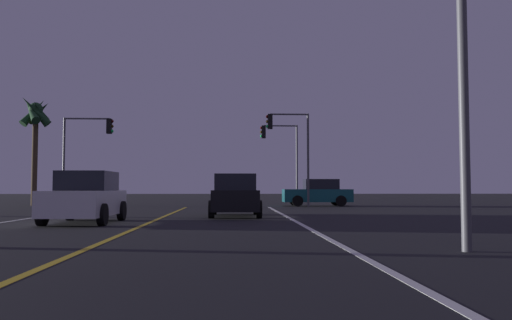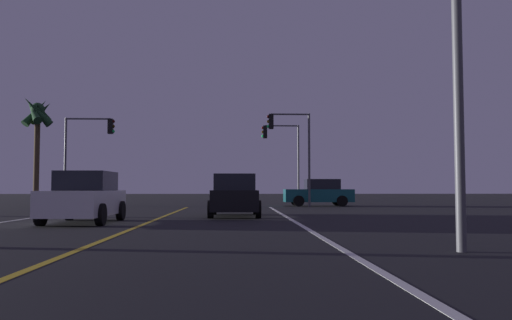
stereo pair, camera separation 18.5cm
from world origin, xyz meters
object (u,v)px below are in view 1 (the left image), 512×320
car_oncoming (86,198)px  traffic_light_far_right (280,146)px  traffic_light_near_right (289,138)px  palm_tree_left_far (35,119)px  car_crossing_side (318,193)px  traffic_light_near_left (88,141)px  car_ahead_far (235,196)px

car_oncoming → traffic_light_far_right: bearing=157.1°
traffic_light_near_right → palm_tree_left_far: 16.76m
car_crossing_side → traffic_light_far_right: (-2.05, 4.06, 3.34)m
car_oncoming → traffic_light_near_right: traffic_light_near_right is taller
car_crossing_side → traffic_light_near_left: traffic_light_near_left is taller
traffic_light_near_right → traffic_light_far_right: 5.50m
car_oncoming → traffic_light_near_left: (-3.85, 13.88, 3.15)m
traffic_light_near_left → palm_tree_left_far: size_ratio=0.74×
traffic_light_far_right → car_crossing_side: bearing=116.8°
car_ahead_far → car_oncoming: bearing=126.2°
car_crossing_side → traffic_light_near_left: 14.52m
traffic_light_near_right → car_oncoming: bearing=59.3°
car_ahead_far → traffic_light_far_right: traffic_light_far_right is taller
car_oncoming → car_crossing_side: same height
traffic_light_near_left → traffic_light_far_right: 13.25m
car_ahead_far → car_crossing_side: 12.87m
traffic_light_far_right → car_oncoming: bearing=67.1°
car_crossing_side → traffic_light_near_right: bearing=35.5°
traffic_light_near_right → traffic_light_near_left: size_ratio=1.06×
car_ahead_far → traffic_light_near_left: 13.88m
palm_tree_left_far → car_oncoming: bearing=-64.4°
car_ahead_far → traffic_light_near_left: size_ratio=0.80×
car_crossing_side → traffic_light_near_right: 4.18m
traffic_light_near_left → traffic_light_far_right: traffic_light_far_right is taller
traffic_light_far_right → car_ahead_far: bearing=78.3°
car_oncoming → traffic_light_near_left: 14.75m
traffic_light_near_right → car_crossing_side: bearing=-144.5°
palm_tree_left_far → traffic_light_near_left: bearing=-36.0°
car_crossing_side → traffic_light_near_right: size_ratio=0.76×
car_oncoming → palm_tree_left_far: 19.48m
traffic_light_near_right → palm_tree_left_far: (-16.39, 3.12, 1.50)m
car_oncoming → traffic_light_near_left: traffic_light_near_left is taller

